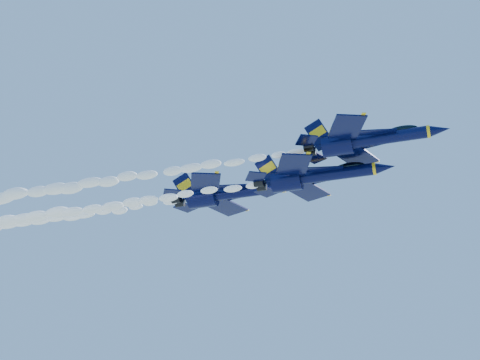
% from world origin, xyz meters
% --- Properties ---
extents(jet_lead, '(16.56, 13.59, 6.15)m').
position_xyz_m(jet_lead, '(18.54, -11.34, 151.78)').
color(jet_lead, black).
extents(smoke_trail_jet_lead, '(49.65, 1.98, 1.78)m').
position_xyz_m(smoke_trail_jet_lead, '(-13.36, -11.34, 151.35)').
color(smoke_trail_jet_lead, white).
extents(jet_second, '(17.28, 14.17, 6.42)m').
position_xyz_m(jet_second, '(11.52, -7.11, 150.11)').
color(jet_second, black).
extents(smoke_trail_jet_second, '(49.65, 2.06, 1.86)m').
position_xyz_m(smoke_trail_jet_second, '(-20.69, -7.11, 149.67)').
color(smoke_trail_jet_second, white).
extents(jet_third, '(19.39, 15.90, 7.20)m').
position_xyz_m(jet_third, '(-2.94, 2.77, 154.07)').
color(jet_third, black).
extents(smoke_trail_jet_third, '(49.65, 2.32, 2.08)m').
position_xyz_m(smoke_trail_jet_third, '(-36.06, 2.77, 153.62)').
color(smoke_trail_jet_third, white).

